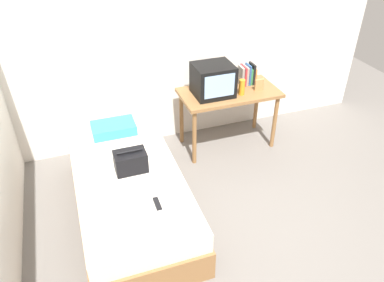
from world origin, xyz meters
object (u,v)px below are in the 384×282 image
object	(u,v)px
water_bottle	(242,87)
book_row	(247,75)
tv	(213,80)
folded_towel	(156,225)
handbag	(131,161)
desk	(229,98)
bed	(130,194)
magazine	(115,205)
picture_frame	(259,85)
remote_silver	(109,173)
pillow	(114,128)
remote_dark	(157,204)

from	to	relation	value
water_bottle	book_row	bearing A→B (deg)	53.15
tv	folded_towel	world-z (taller)	tv
handbag	folded_towel	distance (m)	0.80
desk	folded_towel	distance (m)	2.04
bed	folded_towel	world-z (taller)	folded_towel
water_bottle	folded_towel	bearing A→B (deg)	-134.41
desk	water_bottle	xyz separation A→B (m)	(0.10, -0.12, 0.19)
tv	magazine	size ratio (longest dim) A/B	1.52
book_row	desk	bearing A→B (deg)	-156.24
handbag	desk	bearing A→B (deg)	29.59
tv	water_bottle	world-z (taller)	tv
desk	picture_frame	distance (m)	0.39
remote_silver	book_row	bearing A→B (deg)	25.64
pillow	handbag	size ratio (longest dim) A/B	1.56
desk	book_row	size ratio (longest dim) A/B	4.65
water_bottle	pillow	bearing A→B (deg)	177.13
bed	remote_silver	size ratio (longest dim) A/B	13.89
desk	pillow	xyz separation A→B (m)	(-1.39, -0.05, -0.10)
remote_dark	picture_frame	bearing A→B (deg)	37.86
remote_silver	desk	bearing A→B (deg)	25.97
bed	water_bottle	bearing A→B (deg)	24.98
pillow	bed	bearing A→B (deg)	-90.51
magazine	tv	bearing A→B (deg)	41.03
pillow	remote_silver	bearing A→B (deg)	-103.64
folded_towel	tv	bearing A→B (deg)	54.73
picture_frame	magazine	world-z (taller)	picture_frame
tv	remote_silver	size ratio (longest dim) A/B	3.06
tv	pillow	bearing A→B (deg)	-178.08
bed	magazine	world-z (taller)	magazine
bed	desk	distance (m)	1.67
desk	pillow	world-z (taller)	desk
water_bottle	handbag	xyz separation A→B (m)	(-1.44, -0.64, -0.24)
handbag	remote_dark	bearing A→B (deg)	-78.74
bed	pillow	world-z (taller)	pillow
remote_dark	remote_silver	xyz separation A→B (m)	(-0.33, 0.55, 0.00)
bed	water_bottle	world-z (taller)	water_bottle
handbag	magazine	size ratio (longest dim) A/B	1.03
pillow	remote_dark	size ratio (longest dim) A/B	2.99
magazine	remote_silver	bearing A→B (deg)	87.52
remote_dark	desk	bearing A→B (deg)	46.66
book_row	picture_frame	world-z (taller)	book_row
picture_frame	folded_towel	world-z (taller)	picture_frame
book_row	magazine	xyz separation A→B (m)	(-1.86, -1.32, -0.36)
water_bottle	book_row	distance (m)	0.31
desk	tv	size ratio (longest dim) A/B	2.64
bed	handbag	size ratio (longest dim) A/B	6.67
handbag	pillow	bearing A→B (deg)	93.47
water_bottle	picture_frame	bearing A→B (deg)	8.06
bed	water_bottle	distance (m)	1.75
desk	remote_dark	world-z (taller)	desk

